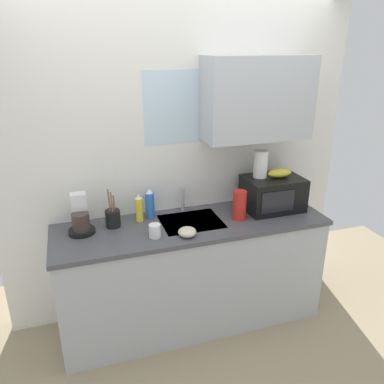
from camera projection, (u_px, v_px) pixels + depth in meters
kitchen_wall_assembly at (192, 153)px, 3.07m from camera, size 2.86×0.42×2.50m
counter_unit at (192, 272)px, 3.09m from camera, size 2.09×0.63×0.90m
sink_faucet at (183, 199)px, 3.10m from camera, size 0.03×0.03×0.20m
microwave at (273, 193)px, 3.13m from camera, size 0.46×0.35×0.27m
banana_bunch at (280, 173)px, 3.08m from camera, size 0.20×0.11×0.07m
paper_towel_roll at (261, 164)px, 3.05m from camera, size 0.11×0.11×0.22m
coffee_maker at (80, 218)px, 2.75m from camera, size 0.19×0.21×0.28m
dish_soap_bottle_blue at (150, 204)px, 2.98m from camera, size 0.07×0.07×0.24m
dish_soap_bottle_yellow at (139, 208)px, 2.92m from camera, size 0.06×0.06×0.22m
cereal_canister at (240, 205)px, 2.95m from camera, size 0.10×0.10×0.23m
mug_white at (155, 231)px, 2.69m from camera, size 0.08×0.08×0.09m
utensil_crock at (113, 218)px, 2.84m from camera, size 0.11×0.11×0.30m
small_bowl at (187, 232)px, 2.71m from camera, size 0.13×0.13×0.06m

